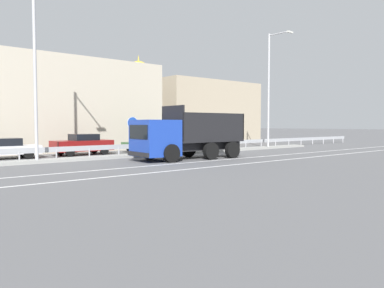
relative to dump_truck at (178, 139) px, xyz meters
name	(u,v)px	position (x,y,z in m)	size (l,w,h in m)	color
ground_plane	(213,155)	(3.92, 1.07, -1.24)	(320.00, 320.00, 0.00)	#565659
lane_strip_0	(210,161)	(0.96, -1.84, -1.24)	(49.68, 0.16, 0.01)	silver
lane_strip_1	(239,164)	(0.96, -4.23, -1.24)	(49.68, 0.16, 0.01)	silver
median_island	(192,152)	(3.92, 3.38, -1.15)	(27.32, 1.10, 0.18)	gray
median_guardrail	(180,145)	(3.92, 4.77, -0.67)	(49.68, 0.09, 0.78)	#9EA0A5
dump_truck	(178,139)	(0.00, 0.00, 0.00)	(7.49, 2.89, 3.28)	#19389E
median_road_sign	(133,135)	(-1.14, 3.38, 0.19)	(0.81, 0.16, 2.66)	white
street_lamp_0	(36,58)	(-7.20, 3.37, 4.57)	(0.71, 2.70, 10.52)	#ADADB2
street_lamp_1	(270,86)	(12.67, 3.11, 4.33)	(0.71, 2.31, 10.13)	#ADADB2
parked_car_1	(3,148)	(-8.15, 7.15, -0.58)	(4.42, 1.97, 1.30)	silver
parked_car_2	(83,144)	(-3.00, 7.10, -0.49)	(4.17, 1.91, 1.48)	maroon
parked_car_3	(150,144)	(2.48, 6.84, -0.61)	(4.20, 2.06, 1.21)	#335B33
background_building_0	(34,106)	(-3.98, 14.57, 2.47)	(18.97, 10.24, 7.42)	#B7AD99
background_building_1	(191,113)	(15.54, 17.55, 2.32)	(13.00, 11.10, 7.13)	tan
church_tower	(139,102)	(14.05, 27.37, 4.14)	(3.60, 3.60, 11.93)	silver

